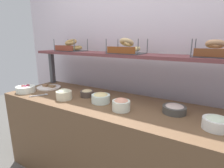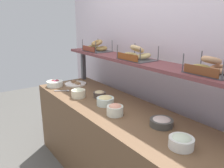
{
  "view_description": "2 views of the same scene",
  "coord_description": "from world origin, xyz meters",
  "px_view_note": "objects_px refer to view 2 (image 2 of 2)",
  "views": [
    {
      "loc": [
        0.79,
        -1.33,
        1.41
      ],
      "look_at": [
        -0.07,
        0.1,
        1.0
      ],
      "focal_mm": 28.61,
      "sensor_mm": 36.0,
      "label": 1
    },
    {
      "loc": [
        1.6,
        -1.21,
        1.66
      ],
      "look_at": [
        -0.08,
        0.02,
        1.06
      ],
      "focal_mm": 35.92,
      "sensor_mm": 36.0,
      "label": 2
    }
  ],
  "objects_px": {
    "bowl_scallion_spread": "(181,141)",
    "serving_plate_white": "(76,84)",
    "bagel_basket_sesame": "(210,68)",
    "bagel_basket_everything": "(97,47)",
    "bowl_beet_salad": "(55,83)",
    "serving_spoon_near_plate": "(64,91)",
    "bagel_basket_plain": "(137,55)",
    "bowl_hummus": "(100,94)",
    "bowl_potato_salad": "(78,93)",
    "bowl_egg_salad": "(105,100)",
    "bowl_tuna_salad": "(161,122)",
    "bowl_lox_spread": "(115,109)"
  },
  "relations": [
    {
      "from": "bowl_lox_spread",
      "to": "serving_spoon_near_plate",
      "type": "distance_m",
      "value": 0.89
    },
    {
      "from": "bowl_egg_salad",
      "to": "serving_plate_white",
      "type": "bearing_deg",
      "value": 173.46
    },
    {
      "from": "serving_spoon_near_plate",
      "to": "bagel_basket_sesame",
      "type": "xyz_separation_m",
      "value": [
        1.49,
        0.48,
        0.47
      ]
    },
    {
      "from": "bowl_potato_salad",
      "to": "serving_spoon_near_plate",
      "type": "distance_m",
      "value": 0.29
    },
    {
      "from": "bowl_scallion_spread",
      "to": "serving_spoon_near_plate",
      "type": "relative_size",
      "value": 1.08
    },
    {
      "from": "bowl_lox_spread",
      "to": "bowl_beet_salad",
      "type": "height_order",
      "value": "bowl_lox_spread"
    },
    {
      "from": "bowl_tuna_salad",
      "to": "serving_spoon_near_plate",
      "type": "relative_size",
      "value": 1.2
    },
    {
      "from": "bowl_scallion_spread",
      "to": "bowl_hummus",
      "type": "height_order",
      "value": "bowl_scallion_spread"
    },
    {
      "from": "bagel_basket_everything",
      "to": "bagel_basket_plain",
      "type": "distance_m",
      "value": 0.74
    },
    {
      "from": "bowl_potato_salad",
      "to": "bagel_basket_sesame",
      "type": "height_order",
      "value": "bagel_basket_sesame"
    },
    {
      "from": "bowl_hummus",
      "to": "bowl_egg_salad",
      "type": "bearing_deg",
      "value": -18.87
    },
    {
      "from": "bagel_basket_everything",
      "to": "bowl_hummus",
      "type": "bearing_deg",
      "value": -29.71
    },
    {
      "from": "serving_spoon_near_plate",
      "to": "bowl_lox_spread",
      "type": "bearing_deg",
      "value": 4.71
    },
    {
      "from": "bowl_beet_salad",
      "to": "bagel_basket_everything",
      "type": "bearing_deg",
      "value": 61.07
    },
    {
      "from": "bowl_scallion_spread",
      "to": "bowl_hummus",
      "type": "relative_size",
      "value": 1.21
    },
    {
      "from": "bagel_basket_everything",
      "to": "bowl_beet_salad",
      "type": "bearing_deg",
      "value": -118.93
    },
    {
      "from": "bowl_scallion_spread",
      "to": "bowl_potato_salad",
      "type": "bearing_deg",
      "value": -176.64
    },
    {
      "from": "bowl_egg_salad",
      "to": "bowl_hummus",
      "type": "bearing_deg",
      "value": 161.13
    },
    {
      "from": "bowl_scallion_spread",
      "to": "bowl_tuna_salad",
      "type": "bearing_deg",
      "value": 155.38
    },
    {
      "from": "bowl_tuna_salad",
      "to": "bagel_basket_sesame",
      "type": "distance_m",
      "value": 0.54
    },
    {
      "from": "bagel_basket_sesame",
      "to": "bowl_egg_salad",
      "type": "bearing_deg",
      "value": -158.41
    },
    {
      "from": "bowl_scallion_spread",
      "to": "serving_plate_white",
      "type": "xyz_separation_m",
      "value": [
        -1.74,
        0.13,
        -0.03
      ]
    },
    {
      "from": "bowl_egg_salad",
      "to": "bowl_potato_salad",
      "type": "bearing_deg",
      "value": -163.47
    },
    {
      "from": "bowl_scallion_spread",
      "to": "bagel_basket_plain",
      "type": "xyz_separation_m",
      "value": [
        -0.82,
        0.33,
        0.43
      ]
    },
    {
      "from": "bowl_potato_salad",
      "to": "bowl_hummus",
      "type": "xyz_separation_m",
      "value": [
        0.14,
        0.18,
        -0.01
      ]
    },
    {
      "from": "bowl_potato_salad",
      "to": "bowl_tuna_salad",
      "type": "relative_size",
      "value": 0.83
    },
    {
      "from": "bowl_hummus",
      "to": "serving_spoon_near_plate",
      "type": "height_order",
      "value": "bowl_hummus"
    },
    {
      "from": "bowl_hummus",
      "to": "bagel_basket_plain",
      "type": "relative_size",
      "value": 0.4
    },
    {
      "from": "bowl_potato_salad",
      "to": "serving_plate_white",
      "type": "height_order",
      "value": "bowl_potato_salad"
    },
    {
      "from": "bowl_egg_salad",
      "to": "bowl_lox_spread",
      "type": "bearing_deg",
      "value": -15.42
    },
    {
      "from": "bowl_hummus",
      "to": "serving_plate_white",
      "type": "bearing_deg",
      "value": 178.23
    },
    {
      "from": "bagel_basket_everything",
      "to": "bowl_scallion_spread",
      "type": "bearing_deg",
      "value": -12.5
    },
    {
      "from": "bowl_potato_salad",
      "to": "serving_spoon_near_plate",
      "type": "relative_size",
      "value": 0.99
    },
    {
      "from": "bowl_scallion_spread",
      "to": "bowl_egg_salad",
      "type": "bearing_deg",
      "value": 178.05
    },
    {
      "from": "bowl_hummus",
      "to": "bagel_basket_everything",
      "type": "distance_m",
      "value": 0.65
    },
    {
      "from": "bagel_basket_everything",
      "to": "bowl_tuna_salad",
      "type": "bearing_deg",
      "value": -9.54
    },
    {
      "from": "bowl_scallion_spread",
      "to": "bagel_basket_sesame",
      "type": "bearing_deg",
      "value": 101.8
    },
    {
      "from": "bowl_tuna_salad",
      "to": "bagel_basket_sesame",
      "type": "xyz_separation_m",
      "value": [
        0.21,
        0.23,
        0.44
      ]
    },
    {
      "from": "serving_spoon_near_plate",
      "to": "bagel_basket_sesame",
      "type": "distance_m",
      "value": 1.63
    },
    {
      "from": "bowl_tuna_salad",
      "to": "bagel_basket_everything",
      "type": "height_order",
      "value": "bagel_basket_everything"
    },
    {
      "from": "bowl_hummus",
      "to": "bagel_basket_plain",
      "type": "bearing_deg",
      "value": 34.7
    },
    {
      "from": "bowl_beet_salad",
      "to": "bagel_basket_plain",
      "type": "relative_size",
      "value": 0.58
    },
    {
      "from": "serving_spoon_near_plate",
      "to": "bowl_potato_salad",
      "type": "bearing_deg",
      "value": 7.19
    },
    {
      "from": "bowl_lox_spread",
      "to": "bagel_basket_sesame",
      "type": "distance_m",
      "value": 0.84
    },
    {
      "from": "bowl_hummus",
      "to": "bagel_basket_everything",
      "type": "xyz_separation_m",
      "value": [
        -0.42,
        0.24,
        0.44
      ]
    },
    {
      "from": "bowl_hummus",
      "to": "bagel_basket_plain",
      "type": "xyz_separation_m",
      "value": [
        0.32,
        0.22,
        0.44
      ]
    },
    {
      "from": "bowl_egg_salad",
      "to": "bagel_basket_sesame",
      "type": "distance_m",
      "value": 1.01
    },
    {
      "from": "serving_spoon_near_plate",
      "to": "bagel_basket_plain",
      "type": "bearing_deg",
      "value": 30.72
    },
    {
      "from": "bowl_lox_spread",
      "to": "bagel_basket_sesame",
      "type": "xyz_separation_m",
      "value": [
        0.6,
        0.4,
        0.43
      ]
    },
    {
      "from": "serving_plate_white",
      "to": "bagel_basket_sesame",
      "type": "xyz_separation_m",
      "value": [
        1.66,
        0.24,
        0.47
      ]
    }
  ]
}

